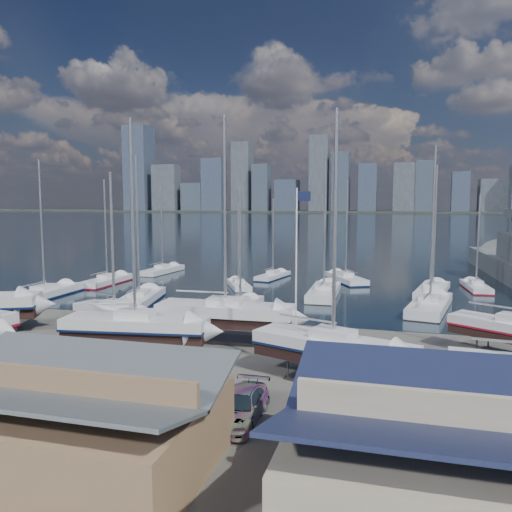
% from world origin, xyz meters
% --- Properties ---
extents(ground, '(1400.00, 1400.00, 0.00)m').
position_xyz_m(ground, '(0.00, -10.00, 0.00)').
color(ground, '#605E59').
rests_on(ground, ground).
extents(water, '(1400.00, 600.00, 0.40)m').
position_xyz_m(water, '(0.00, 300.00, -0.15)').
color(water, '#182A37').
rests_on(water, ground).
extents(far_shore, '(1400.00, 80.00, 2.20)m').
position_xyz_m(far_shore, '(0.00, 560.00, 1.10)').
color(far_shore, '#2D332D').
rests_on(far_shore, ground).
extents(skyline, '(639.14, 43.80, 107.69)m').
position_xyz_m(skyline, '(-7.83, 553.76, 39.09)').
color(skyline, '#475166').
rests_on(skyline, far_shore).
extents(shed_grey, '(12.60, 8.40, 4.17)m').
position_xyz_m(shed_grey, '(0.00, -26.00, 2.15)').
color(shed_grey, '#8C6B4C').
rests_on(shed_grey, ground).
extents(shed_blue, '(13.65, 9.45, 4.71)m').
position_xyz_m(shed_blue, '(16.00, -26.00, 2.42)').
color(shed_blue, '#BFB293').
rests_on(shed_blue, ground).
extents(sailboat_cradle_2, '(8.19, 4.85, 13.16)m').
position_xyz_m(sailboat_cradle_2, '(-8.69, -7.65, 1.93)').
color(sailboat_cradle_2, '#2D2D33').
rests_on(sailboat_cradle_2, ground).
extents(sailboat_cradle_3, '(10.45, 4.14, 16.41)m').
position_xyz_m(sailboat_cradle_3, '(-4.41, -12.02, 2.09)').
color(sailboat_cradle_3, '#2D2D33').
rests_on(sailboat_cradle_3, ground).
extents(sailboat_cradle_4, '(10.78, 3.35, 17.34)m').
position_xyz_m(sailboat_cradle_4, '(0.33, -6.46, 2.14)').
color(sailboat_cradle_4, '#2D2D33').
rests_on(sailboat_cradle_4, ground).
extents(sailboat_cradle_5, '(10.30, 6.03, 16.08)m').
position_xyz_m(sailboat_cradle_5, '(9.48, -13.56, 2.07)').
color(sailboat_cradle_5, '#2D2D33').
rests_on(sailboat_cradle_5, ground).
extents(sailboat_moored_0, '(3.27, 10.98, 16.34)m').
position_xyz_m(sailboat_moored_0, '(-25.30, 5.04, 0.31)').
color(sailboat_moored_0, black).
rests_on(sailboat_moored_0, water).
extents(sailboat_moored_1, '(2.71, 9.68, 14.48)m').
position_xyz_m(sailboat_moored_1, '(-23.65, 15.37, 0.31)').
color(sailboat_moored_1, black).
rests_on(sailboat_moored_1, water).
extents(sailboat_moored_2, '(3.42, 9.54, 14.11)m').
position_xyz_m(sailboat_moored_2, '(-21.20, 26.93, 0.32)').
color(sailboat_moored_2, black).
rests_on(sailboat_moored_2, water).
extents(sailboat_moored_3, '(5.31, 11.45, 16.52)m').
position_xyz_m(sailboat_moored_3, '(-13.10, 4.58, 0.31)').
color(sailboat_moored_3, black).
rests_on(sailboat_moored_3, water).
extents(sailboat_moored_4, '(5.24, 7.68, 11.37)m').
position_xyz_m(sailboat_moored_4, '(-5.95, 17.31, 0.33)').
color(sailboat_moored_4, black).
rests_on(sailboat_moored_4, water).
extents(sailboat_moored_5, '(3.77, 8.26, 11.93)m').
position_xyz_m(sailboat_moored_5, '(-3.51, 25.99, 0.31)').
color(sailboat_moored_5, black).
rests_on(sailboat_moored_5, water).
extents(sailboat_moored_6, '(2.83, 8.65, 12.76)m').
position_xyz_m(sailboat_moored_6, '(-1.85, 4.65, 0.31)').
color(sailboat_moored_6, black).
rests_on(sailboat_moored_6, water).
extents(sailboat_moored_7, '(3.24, 10.79, 16.20)m').
position_xyz_m(sailboat_moored_7, '(5.33, 14.11, 0.32)').
color(sailboat_moored_7, black).
rests_on(sailboat_moored_7, water).
extents(sailboat_moored_8, '(6.86, 9.88, 14.52)m').
position_xyz_m(sailboat_moored_8, '(6.80, 25.72, 0.31)').
color(sailboat_moored_8, black).
rests_on(sailboat_moored_8, water).
extents(sailboat_moored_9, '(5.37, 11.74, 17.11)m').
position_xyz_m(sailboat_moored_9, '(16.58, 9.26, 0.32)').
color(sailboat_moored_9, black).
rests_on(sailboat_moored_9, water).
extents(sailboat_moored_10, '(4.96, 10.99, 15.87)m').
position_xyz_m(sailboat_moored_10, '(17.51, 18.50, 0.31)').
color(sailboat_moored_10, black).
rests_on(sailboat_moored_10, water).
extents(sailboat_moored_11, '(2.87, 8.43, 12.39)m').
position_xyz_m(sailboat_moored_11, '(22.99, 23.50, 0.31)').
color(sailboat_moored_11, black).
rests_on(sailboat_moored_11, water).
extents(car_c, '(4.04, 5.99, 1.52)m').
position_xyz_m(car_c, '(-3.48, -20.92, 0.76)').
color(car_c, gray).
rests_on(car_c, ground).
extents(car_d, '(2.14, 5.18, 1.50)m').
position_xyz_m(car_d, '(5.68, -20.05, 0.75)').
color(car_d, gray).
rests_on(car_d, ground).
extents(flagpole, '(1.04, 0.12, 11.79)m').
position_xyz_m(flagpole, '(6.20, -7.66, 6.78)').
color(flagpole, white).
rests_on(flagpole, ground).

